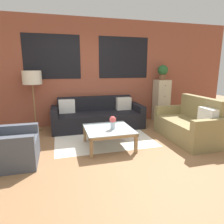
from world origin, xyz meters
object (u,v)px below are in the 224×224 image
at_px(floor_lamp, 32,79).
at_px(coffee_table, 108,131).
at_px(potted_plant, 163,72).
at_px(armchair_corner, 9,148).
at_px(couch_dark, 98,117).
at_px(flower_vase, 113,121).
at_px(settee_vintage, 189,125).
at_px(drawer_cabinet, 161,100).

bearing_deg(floor_lamp, coffee_table, -45.90).
bearing_deg(potted_plant, armchair_corner, -153.62).
distance_m(couch_dark, potted_plant, 2.27).
bearing_deg(flower_vase, settee_vintage, 0.91).
height_order(settee_vintage, floor_lamp, floor_lamp).
height_order(floor_lamp, flower_vase, floor_lamp).
bearing_deg(armchair_corner, drawer_cabinet, 26.38).
height_order(couch_dark, coffee_table, couch_dark).
height_order(couch_dark, floor_lamp, floor_lamp).
bearing_deg(settee_vintage, potted_plant, 82.89).
bearing_deg(armchair_corner, coffee_table, 8.66).
distance_m(armchair_corner, coffee_table, 1.75).
bearing_deg(potted_plant, flower_vase, -139.46).
height_order(settee_vintage, coffee_table, settee_vintage).
xyz_separation_m(floor_lamp, drawer_cabinet, (3.48, 0.06, -0.67)).
distance_m(armchair_corner, drawer_cabinet, 4.17).
relative_size(drawer_cabinet, flower_vase, 4.73).
relative_size(floor_lamp, potted_plant, 3.49).
xyz_separation_m(couch_dark, settee_vintage, (1.74, -1.41, 0.03)).
relative_size(coffee_table, floor_lamp, 0.61).
height_order(armchair_corner, flower_vase, armchair_corner).
distance_m(armchair_corner, potted_plant, 4.32).
xyz_separation_m(armchair_corner, flower_vase, (1.79, 0.19, 0.25)).
xyz_separation_m(settee_vintage, potted_plant, (0.20, 1.63, 1.12)).
bearing_deg(coffee_table, armchair_corner, -171.34).
bearing_deg(flower_vase, couch_dark, 90.42).
height_order(coffee_table, potted_plant, potted_plant).
relative_size(coffee_table, potted_plant, 2.14).
bearing_deg(potted_plant, coffee_table, -141.63).
distance_m(settee_vintage, armchair_corner, 3.53).
bearing_deg(couch_dark, drawer_cabinet, 6.40).
distance_m(settee_vintage, drawer_cabinet, 1.67).
bearing_deg(armchair_corner, flower_vase, 6.15).
relative_size(settee_vintage, potted_plant, 3.61).
bearing_deg(potted_plant, drawer_cabinet, -90.00).
relative_size(floor_lamp, flower_vase, 5.82).
distance_m(floor_lamp, drawer_cabinet, 3.55).
bearing_deg(flower_vase, drawer_cabinet, 40.54).
height_order(potted_plant, flower_vase, potted_plant).
distance_m(settee_vintage, flower_vase, 1.75).
xyz_separation_m(settee_vintage, drawer_cabinet, (0.20, 1.63, 0.29)).
relative_size(couch_dark, settee_vintage, 1.52).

